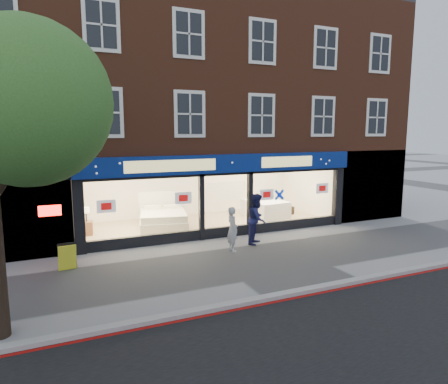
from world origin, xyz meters
TOP-DOWN VIEW (x-y plane):
  - ground at (0.00, 0.00)m, footprint 120.00×120.00m
  - kerb_line at (0.00, -3.10)m, footprint 60.00×0.10m
  - kerb_stone at (0.00, -2.90)m, footprint 60.00×0.25m
  - showroom_floor at (0.00, 5.25)m, footprint 11.00×4.50m
  - building at (-0.02, 6.93)m, footprint 19.00×8.26m
  - display_bed at (-1.97, 5.30)m, footprint 2.46×2.77m
  - bedside_table at (-5.10, 5.21)m, footprint 0.52×0.52m
  - mattress_stack at (3.10, 5.35)m, footprint 1.78×2.15m
  - sofa at (3.70, 5.48)m, footprint 1.93×0.86m
  - a_board at (-6.00, 1.50)m, footprint 0.56×0.39m
  - pedestrian_grey at (-0.60, 1.21)m, footprint 0.40×0.59m
  - pedestrian_blue at (0.65, 1.70)m, footprint 1.16×1.16m

SIDE VIEW (x-z plane):
  - ground at x=0.00m, z-range 0.00..0.00m
  - kerb_line at x=0.00m, z-range 0.00..0.01m
  - showroom_floor at x=0.00m, z-range 0.00..0.10m
  - kerb_stone at x=0.00m, z-range 0.00..0.12m
  - bedside_table at x=-5.10m, z-range 0.10..0.65m
  - sofa at x=3.70m, z-range 0.10..0.65m
  - a_board at x=-6.00m, z-range 0.00..0.81m
  - display_bed at x=-1.97m, z-range -0.21..1.17m
  - mattress_stack at x=3.10m, z-range 0.10..0.89m
  - pedestrian_grey at x=-0.60m, z-range 0.00..1.58m
  - pedestrian_blue at x=0.65m, z-range 0.00..1.89m
  - building at x=-0.02m, z-range 1.52..11.82m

